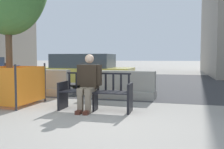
# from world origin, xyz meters

# --- Properties ---
(ground_plane) EXTENTS (200.00, 200.00, 0.00)m
(ground_plane) POSITION_xyz_m (0.00, 0.00, 0.00)
(ground_plane) COLOR gray
(street_asphalt) EXTENTS (120.00, 12.00, 0.01)m
(street_asphalt) POSITION_xyz_m (0.00, 8.70, 0.00)
(street_asphalt) COLOR #333335
(street_asphalt) RESTS_ON ground
(street_bench) EXTENTS (1.70, 0.56, 0.88)m
(street_bench) POSITION_xyz_m (-0.35, 1.33, 0.40)
(street_bench) COLOR black
(street_bench) RESTS_ON ground
(seated_person) EXTENTS (0.58, 0.73, 1.31)m
(seated_person) POSITION_xyz_m (-0.51, 1.27, 0.69)
(seated_person) COLOR #2D2319
(seated_person) RESTS_ON ground
(jersey_barrier_centre) EXTENTS (2.03, 0.77, 0.84)m
(jersey_barrier_centre) POSITION_xyz_m (-0.14, 3.25, 0.34)
(jersey_barrier_centre) COLOR gray
(jersey_barrier_centre) RESTS_ON ground
(jersey_barrier_left) EXTENTS (2.01, 0.70, 0.84)m
(jersey_barrier_left) POSITION_xyz_m (-2.93, 3.26, 0.34)
(jersey_barrier_left) COLOR #9E998E
(jersey_barrier_left) RESTS_ON ground
(construction_fence) EXTENTS (1.35, 1.35, 1.09)m
(construction_fence) POSITION_xyz_m (-2.78, 1.46, 0.54)
(construction_fence) COLOR #2D2D33
(construction_fence) RESTS_ON ground
(car_taxi_near) EXTENTS (4.52, 1.91, 1.39)m
(car_taxi_near) POSITION_xyz_m (-2.50, 5.69, 0.70)
(car_taxi_near) COLOR #DBC64C
(car_taxi_near) RESTS_ON ground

